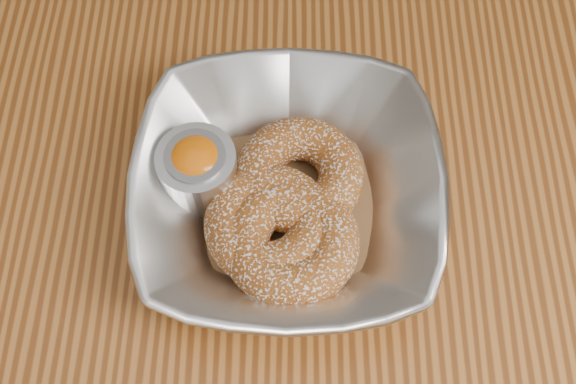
{
  "coord_description": "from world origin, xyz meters",
  "views": [
    {
      "loc": [
        -0.09,
        -0.25,
        1.24
      ],
      "look_at": [
        -0.09,
        -0.02,
        0.78
      ],
      "focal_mm": 42.0,
      "sensor_mm": 36.0,
      "label": 1
    }
  ],
  "objects_px": {
    "serving_bowl": "(288,193)",
    "donut_back": "(299,175)",
    "table": "(387,231)",
    "donut_front": "(291,241)",
    "ramekin": "(198,169)",
    "donut_extra": "(270,225)"
  },
  "relations": [
    {
      "from": "donut_front",
      "to": "donut_extra",
      "type": "xyz_separation_m",
      "value": [
        -0.02,
        0.01,
        -0.0
      ]
    },
    {
      "from": "table",
      "to": "donut_back",
      "type": "relative_size",
      "value": 12.04
    },
    {
      "from": "serving_bowl",
      "to": "ramekin",
      "type": "height_order",
      "value": "ramekin"
    },
    {
      "from": "table",
      "to": "serving_bowl",
      "type": "xyz_separation_m",
      "value": [
        -0.09,
        -0.02,
        0.13
      ]
    },
    {
      "from": "serving_bowl",
      "to": "donut_front",
      "type": "distance_m",
      "value": 0.04
    },
    {
      "from": "table",
      "to": "ramekin",
      "type": "bearing_deg",
      "value": -177.36
    },
    {
      "from": "table",
      "to": "serving_bowl",
      "type": "bearing_deg",
      "value": -165.8
    },
    {
      "from": "donut_back",
      "to": "table",
      "type": "bearing_deg",
      "value": 5.01
    },
    {
      "from": "donut_front",
      "to": "ramekin",
      "type": "xyz_separation_m",
      "value": [
        -0.07,
        0.06,
        0.01
      ]
    },
    {
      "from": "table",
      "to": "donut_back",
      "type": "xyz_separation_m",
      "value": [
        -0.08,
        -0.01,
        0.13
      ]
    },
    {
      "from": "serving_bowl",
      "to": "donut_back",
      "type": "relative_size",
      "value": 2.35
    },
    {
      "from": "serving_bowl",
      "to": "donut_back",
      "type": "xyz_separation_m",
      "value": [
        0.01,
        0.02,
        -0.0
      ]
    },
    {
      "from": "donut_back",
      "to": "donut_front",
      "type": "distance_m",
      "value": 0.06
    },
    {
      "from": "table",
      "to": "donut_front",
      "type": "height_order",
      "value": "donut_front"
    },
    {
      "from": "serving_bowl",
      "to": "donut_back",
      "type": "distance_m",
      "value": 0.02
    },
    {
      "from": "donut_extra",
      "to": "ramekin",
      "type": "bearing_deg",
      "value": 142.84
    },
    {
      "from": "table",
      "to": "donut_front",
      "type": "distance_m",
      "value": 0.17
    },
    {
      "from": "serving_bowl",
      "to": "donut_extra",
      "type": "distance_m",
      "value": 0.03
    },
    {
      "from": "table",
      "to": "donut_extra",
      "type": "xyz_separation_m",
      "value": [
        -0.11,
        -0.05,
        0.13
      ]
    },
    {
      "from": "serving_bowl",
      "to": "donut_front",
      "type": "height_order",
      "value": "serving_bowl"
    },
    {
      "from": "donut_back",
      "to": "donut_front",
      "type": "relative_size",
      "value": 0.97
    },
    {
      "from": "table",
      "to": "donut_front",
      "type": "xyz_separation_m",
      "value": [
        -0.09,
        -0.06,
        0.13
      ]
    }
  ]
}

